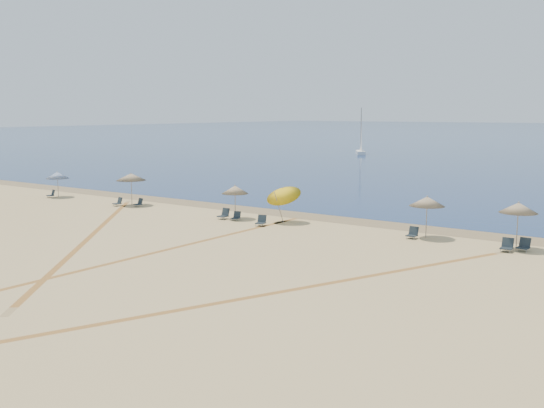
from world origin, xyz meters
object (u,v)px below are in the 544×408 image
(chair_3, at_px, (224,214))
(chair_6, at_px, (413,233))
(umbrella_2, at_px, (235,190))
(chair_1, at_px, (118,202))
(umbrella_0, at_px, (57,175))
(umbrella_1, at_px, (131,177))
(sailboat_0, at_px, (361,140))
(chair_2, at_px, (139,203))
(umbrella_5, at_px, (518,208))
(umbrella_3, at_px, (283,192))
(umbrella_4, at_px, (427,201))
(chair_8, at_px, (524,245))
(chair_5, at_px, (261,221))
(chair_0, at_px, (52,194))
(chair_4, at_px, (236,216))
(chair_7, at_px, (507,246))

(chair_3, relative_size, chair_6, 1.10)
(umbrella_2, height_order, chair_1, umbrella_2)
(umbrella_0, relative_size, chair_6, 3.27)
(umbrella_1, bearing_deg, sailboat_0, 99.86)
(chair_6, bearing_deg, chair_2, -176.61)
(umbrella_2, xyz_separation_m, chair_6, (12.60, 0.54, -1.71))
(umbrella_5, distance_m, chair_1, 29.48)
(umbrella_3, height_order, chair_1, umbrella_3)
(umbrella_4, height_order, chair_6, umbrella_4)
(umbrella_2, distance_m, chair_8, 18.77)
(umbrella_4, height_order, chair_2, umbrella_4)
(umbrella_2, relative_size, umbrella_3, 0.84)
(chair_3, distance_m, chair_5, 3.63)
(umbrella_5, relative_size, chair_5, 3.32)
(umbrella_0, relative_size, sailboat_0, 0.28)
(umbrella_3, relative_size, umbrella_5, 1.08)
(chair_0, height_order, chair_8, chair_8)
(chair_2, bearing_deg, chair_1, -146.05)
(chair_4, bearing_deg, chair_3, 169.96)
(chair_3, bearing_deg, chair_7, 5.57)
(umbrella_0, distance_m, chair_1, 8.27)
(umbrella_5, height_order, chair_5, umbrella_5)
(chair_6, bearing_deg, umbrella_4, 48.91)
(chair_6, bearing_deg, chair_5, -167.80)
(umbrella_5, height_order, chair_6, umbrella_5)
(umbrella_4, xyz_separation_m, chair_6, (-0.58, -0.61, -1.85))
(chair_2, distance_m, chair_7, 27.51)
(umbrella_5, xyz_separation_m, chair_3, (-18.82, -1.46, -1.92))
(chair_2, xyz_separation_m, sailboat_0, (-12.02, 63.64, 2.14))
(sailboat_0, bearing_deg, umbrella_1, -110.25)
(umbrella_5, height_order, chair_3, umbrella_5)
(umbrella_2, xyz_separation_m, umbrella_3, (3.52, 0.60, 0.01))
(umbrella_2, distance_m, sailboat_0, 67.30)
(umbrella_1, height_order, chair_0, umbrella_1)
(chair_1, xyz_separation_m, chair_5, (14.13, -0.58, 0.01))
(umbrella_1, height_order, sailboat_0, sailboat_0)
(chair_4, xyz_separation_m, sailboat_0, (-22.04, 64.27, 2.15))
(chair_2, height_order, chair_4, chair_2)
(umbrella_1, bearing_deg, chair_1, -124.87)
(umbrella_4, relative_size, chair_5, 3.19)
(umbrella_2, distance_m, umbrella_4, 13.22)
(umbrella_5, height_order, chair_1, umbrella_5)
(chair_5, bearing_deg, umbrella_2, 145.19)
(chair_1, height_order, sailboat_0, sailboat_0)
(chair_2, xyz_separation_m, chair_8, (28.22, 0.65, 0.02))
(umbrella_5, bearing_deg, chair_1, -177.04)
(umbrella_3, height_order, umbrella_5, umbrella_3)
(umbrella_2, bearing_deg, umbrella_1, 178.34)
(umbrella_5, relative_size, chair_7, 3.61)
(chair_0, bearing_deg, umbrella_4, 22.03)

